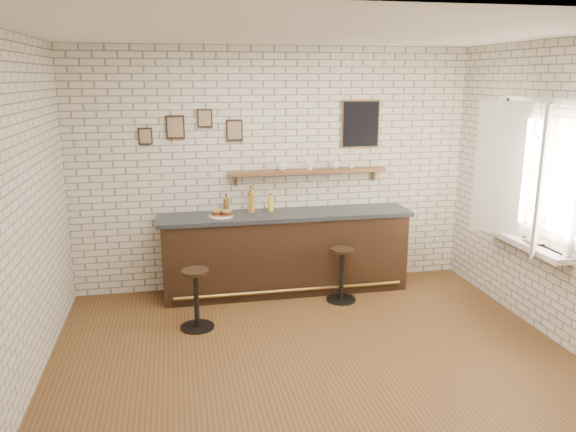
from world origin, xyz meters
name	(u,v)px	position (x,y,z in m)	size (l,w,h in m)	color
ground	(312,354)	(0.00, 0.00, 0.00)	(5.00, 5.00, 0.00)	brown
bar_counter	(286,252)	(0.08, 1.70, 0.51)	(3.10, 0.65, 1.01)	#301D12
sandwich_plate	(221,216)	(-0.72, 1.65, 1.02)	(0.28, 0.28, 0.01)	white
ciabatta_sandwich	(222,212)	(-0.70, 1.65, 1.06)	(0.26, 0.18, 0.08)	#AF7F47
potato_chips	(220,216)	(-0.73, 1.65, 1.02)	(0.26, 0.19, 0.00)	gold
bitters_bottle_brown	(226,205)	(-0.63, 1.83, 1.11)	(0.07, 0.07, 0.24)	brown
bitters_bottle_white	(251,203)	(-0.34, 1.83, 1.12)	(0.07, 0.07, 0.26)	silver
bitters_bottle_amber	(251,202)	(-0.33, 1.83, 1.14)	(0.08, 0.08, 0.32)	#A9661B
condiment_bottle_yellow	(271,204)	(-0.09, 1.83, 1.10)	(0.07, 0.07, 0.22)	yellow
bar_stool_left	(196,297)	(-1.07, 0.82, 0.35)	(0.36, 0.36, 0.66)	black
bar_stool_right	(342,273)	(0.67, 1.25, 0.35)	(0.36, 0.36, 0.65)	black
wall_shelf	(308,172)	(0.40, 1.90, 1.48)	(2.00, 0.18, 0.18)	brown
shelf_cup_a	(282,167)	(0.07, 1.90, 1.55)	(0.13, 0.13, 0.10)	white
shelf_cup_b	(310,166)	(0.42, 1.90, 1.55)	(0.11, 0.11, 0.10)	white
shelf_cup_c	(336,165)	(0.76, 1.90, 1.55)	(0.12, 0.12, 0.09)	white
shelf_cup_d	(351,165)	(0.97, 1.90, 1.54)	(0.09, 0.09, 0.08)	white
back_wall_decor	(293,126)	(0.23, 1.98, 2.05)	(2.96, 0.02, 0.56)	black
window_sill	(523,243)	(2.40, 0.30, 0.90)	(0.20, 1.35, 0.06)	white
casement_window	(527,174)	(2.36, 0.30, 1.65)	(0.40, 1.30, 1.56)	white
book_lower	(527,242)	(2.38, 0.21, 0.94)	(0.16, 0.21, 0.02)	tan
book_upper	(527,240)	(2.38, 0.20, 0.96)	(0.16, 0.22, 0.02)	tan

